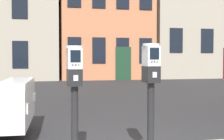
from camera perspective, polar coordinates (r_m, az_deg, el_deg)
name	(u,v)px	position (r m, az deg, el deg)	size (l,w,h in m)	color
parking_meter_near_kerb	(74,81)	(3.71, -7.04, -2.03)	(0.22, 0.26, 1.36)	black
parking_meter_twin_adjacent	(151,78)	(3.92, 7.29, -1.44)	(0.22, 0.26, 1.40)	black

